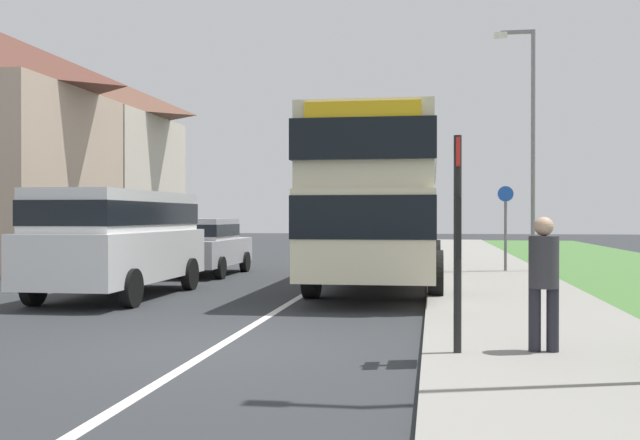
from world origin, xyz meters
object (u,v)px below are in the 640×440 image
object	(u,v)px
parked_van_white	(119,234)
street_lamp_mid	(529,133)
parked_car_silver	(202,244)
cycle_route_sign	(506,225)
pedestrian_at_stop	(544,277)
double_decker_bus	(382,196)
bus_stop_sign	(458,228)

from	to	relation	value
parked_van_white	street_lamp_mid	distance (m)	11.87
parked_car_silver	cycle_route_sign	size ratio (longest dim) A/B	1.68
pedestrian_at_stop	cycle_route_sign	xyz separation A→B (m)	(0.77, 12.84, 0.45)
double_decker_bus	parked_car_silver	xyz separation A→B (m)	(-5.26, 2.46, -1.26)
parked_van_white	bus_stop_sign	bearing A→B (deg)	-41.43
bus_stop_sign	cycle_route_sign	world-z (taller)	bus_stop_sign
parked_car_silver	street_lamp_mid	xyz separation A→B (m)	(9.14, 1.42, 3.12)
double_decker_bus	bus_stop_sign	size ratio (longest dim) A/B	4.00
double_decker_bus	pedestrian_at_stop	distance (m)	9.36
cycle_route_sign	street_lamp_mid	bearing A→B (deg)	0.05
double_decker_bus	bus_stop_sign	world-z (taller)	double_decker_bus
parked_van_white	street_lamp_mid	world-z (taller)	street_lamp_mid
pedestrian_at_stop	street_lamp_mid	bearing A→B (deg)	83.69
parked_van_white	cycle_route_sign	world-z (taller)	cycle_route_sign
bus_stop_sign	street_lamp_mid	xyz separation A→B (m)	(2.40, 13.05, 2.47)
parked_car_silver	street_lamp_mid	distance (m)	9.76
pedestrian_at_stop	cycle_route_sign	size ratio (longest dim) A/B	0.66
parked_car_silver	street_lamp_mid	bearing A→B (deg)	8.85
pedestrian_at_stop	street_lamp_mid	distance (m)	13.27
parked_van_white	double_decker_bus	bearing A→B (deg)	32.20
cycle_route_sign	street_lamp_mid	xyz separation A→B (m)	(0.65, 0.00, 2.58)
street_lamp_mid	bus_stop_sign	bearing A→B (deg)	-100.43
parked_car_silver	pedestrian_at_stop	distance (m)	13.78
double_decker_bus	pedestrian_at_stop	xyz separation A→B (m)	(2.46, -8.96, -1.17)
double_decker_bus	parked_van_white	xyz separation A→B (m)	(-5.20, -3.27, -0.84)
parked_car_silver	bus_stop_sign	xyz separation A→B (m)	(6.74, -11.62, 0.66)
street_lamp_mid	double_decker_bus	bearing A→B (deg)	-134.99
parked_car_silver	bus_stop_sign	size ratio (longest dim) A/B	1.63
parked_van_white	parked_car_silver	bearing A→B (deg)	90.61
parked_van_white	parked_car_silver	distance (m)	5.75
pedestrian_at_stop	double_decker_bus	bearing A→B (deg)	105.35
bus_stop_sign	cycle_route_sign	size ratio (longest dim) A/B	1.03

